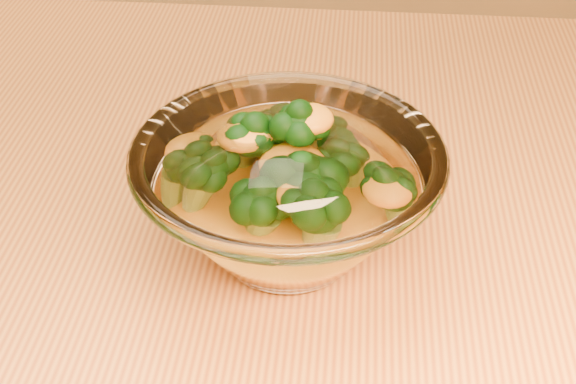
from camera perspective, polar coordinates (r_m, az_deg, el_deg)
The scene contains 4 objects.
table at distance 0.58m, azimuth -4.49°, elevation -12.87°, with size 1.20×0.80×0.75m.
glass_bowl at distance 0.50m, azimuth 0.00°, elevation -0.38°, with size 0.19×0.19×0.09m.
cheese_sauce at distance 0.51m, azimuth 0.00°, elevation -1.98°, with size 0.11×0.11×0.03m, color orange.
broccoli_heap at distance 0.50m, azimuth -0.28°, elevation 1.37°, with size 0.15×0.12×0.07m.
Camera 1 is at (0.08, -0.37, 1.10)m, focal length 50.00 mm.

